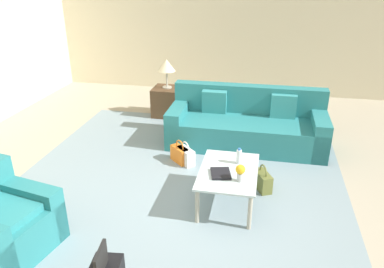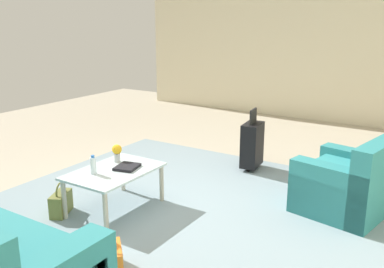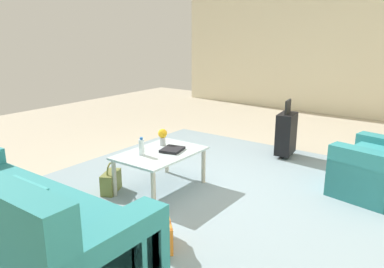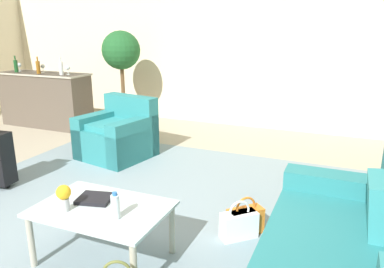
{
  "view_description": "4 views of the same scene",
  "coord_description": "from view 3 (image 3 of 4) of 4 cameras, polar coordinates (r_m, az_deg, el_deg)",
  "views": [
    {
      "loc": [
        -3.49,
        -0.84,
        2.65
      ],
      "look_at": [
        0.56,
        -0.02,
        0.82
      ],
      "focal_mm": 35.0,
      "sensor_mm": 36.0,
      "label": 1
    },
    {
      "loc": [
        3.59,
        2.52,
        2.03
      ],
      "look_at": [
        -0.07,
        0.19,
        0.85
      ],
      "focal_mm": 40.0,
      "sensor_mm": 36.0,
      "label": 2
    },
    {
      "loc": [
        3.48,
        2.2,
        1.79
      ],
      "look_at": [
        0.24,
        -0.16,
        0.69
      ],
      "focal_mm": 35.0,
      "sensor_mm": 36.0,
      "label": 3
    },
    {
      "loc": [
        2.05,
        -2.62,
        1.79
      ],
      "look_at": [
        0.76,
        0.43,
        0.84
      ],
      "focal_mm": 35.0,
      "sensor_mm": 36.0,
      "label": 4
    }
  ],
  "objects": [
    {
      "name": "wall_left",
      "position": [
        8.82,
        22.23,
        12.64
      ],
      "size": [
        0.12,
        8.0,
        3.1
      ],
      "primitive_type": "cube",
      "color": "beige",
      "rests_on": "ground"
    },
    {
      "name": "coffee_table_book",
      "position": [
        4.34,
        -3.02,
        -2.37
      ],
      "size": [
        0.31,
        0.28,
        0.03
      ],
      "primitive_type": "cube",
      "rotation": [
        0.0,
        0.0,
        0.24
      ],
      "color": "black",
      "rests_on": "coffee_table"
    },
    {
      "name": "handbag_white",
      "position": [
        3.38,
        -5.39,
        -14.14
      ],
      "size": [
        0.33,
        0.32,
        0.36
      ],
      "color": "white",
      "rests_on": "ground"
    },
    {
      "name": "water_bottle",
      "position": [
        4.2,
        -7.69,
        -1.96
      ],
      "size": [
        0.06,
        0.06,
        0.2
      ],
      "color": "silver",
      "rests_on": "coffee_table"
    },
    {
      "name": "couch",
      "position": [
        3.41,
        -26.82,
        -12.23
      ],
      "size": [
        0.96,
        2.47,
        0.91
      ],
      "color": "teal",
      "rests_on": "ground"
    },
    {
      "name": "suitcase_black",
      "position": [
        5.64,
        14.15,
        0.14
      ],
      "size": [
        0.42,
        0.27,
        0.85
      ],
      "color": "black",
      "rests_on": "ground"
    },
    {
      "name": "ground_plane",
      "position": [
        4.49,
        3.56,
        -8.22
      ],
      "size": [
        12.0,
        12.0,
        0.0
      ],
      "primitive_type": "plane",
      "color": "#A89E89"
    },
    {
      "name": "flower_vase",
      "position": [
        4.52,
        -4.5,
        -0.23
      ],
      "size": [
        0.11,
        0.11,
        0.21
      ],
      "color": "#B2B7BC",
      "rests_on": "coffee_table"
    },
    {
      "name": "area_rug",
      "position": [
        3.93,
        1.25,
        -11.68
      ],
      "size": [
        5.2,
        4.4,
        0.01
      ],
      "primitive_type": "cube",
      "color": "gray",
      "rests_on": "ground"
    },
    {
      "name": "handbag_orange",
      "position": [
        3.31,
        -4.48,
        -14.85
      ],
      "size": [
        0.32,
        0.33,
        0.36
      ],
      "color": "orange",
      "rests_on": "ground"
    },
    {
      "name": "handbag_olive",
      "position": [
        4.43,
        -12.25,
        -7.09
      ],
      "size": [
        0.35,
        0.27,
        0.36
      ],
      "color": "olive",
      "rests_on": "ground"
    },
    {
      "name": "coffee_table",
      "position": [
        4.32,
        -4.83,
        -3.51
      ],
      "size": [
        1.01,
        0.68,
        0.46
      ],
      "color": "silver",
      "rests_on": "ground"
    }
  ]
}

